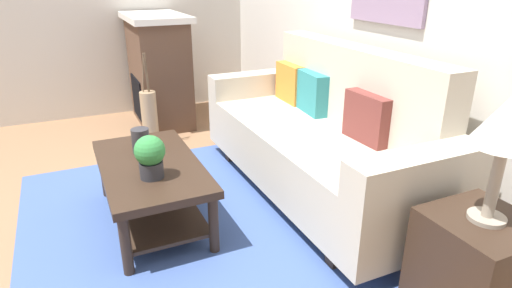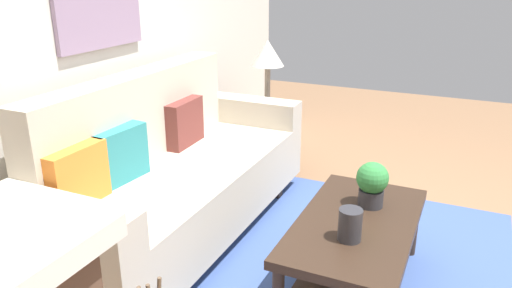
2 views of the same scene
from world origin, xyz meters
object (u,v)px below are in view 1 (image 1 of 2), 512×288
throw_pillow_orange (291,83)px  potted_plant_tabletop (150,155)px  tabletop_vase (141,141)px  couch (321,139)px  floor_vase (150,118)px  table_lamp (508,126)px  throw_pillow_maroon (368,118)px  side_table (474,272)px  throw_pillow_teal (312,92)px  coffee_table (151,179)px  fireplace (159,70)px

throw_pillow_orange → potted_plant_tabletop: size_ratio=1.37×
throw_pillow_orange → tabletop_vase: size_ratio=2.17×
couch → floor_vase: couch is taller
table_lamp → throw_pillow_maroon: bearing=170.2°
couch → side_table: size_ratio=3.94×
throw_pillow_maroon → potted_plant_tabletop: throw_pillow_maroon is taller
couch → potted_plant_tabletop: size_ratio=8.43×
throw_pillow_teal → table_lamp: 1.79m
throw_pillow_orange → coffee_table: throw_pillow_orange is taller
throw_pillow_orange → floor_vase: bearing=-127.2°
fireplace → side_table: bearing=10.3°
throw_pillow_orange → fireplace: size_ratio=0.31×
side_table → fireplace: size_ratio=0.48×
throw_pillow_teal → fireplace: bearing=-155.2°
coffee_table → table_lamp: (1.50, 1.17, 0.68)m
potted_plant_tabletop → side_table: potted_plant_tabletop is taller
coffee_table → tabletop_vase: bearing=-177.0°
side_table → coffee_table: bearing=-142.1°
floor_vase → potted_plant_tabletop: bearing=-10.5°
couch → fireplace: (-2.12, -0.70, 0.16)m
fireplace → throw_pillow_teal: bearing=24.8°
table_lamp → floor_vase: table_lamp is taller
tabletop_vase → fireplace: fireplace is taller
throw_pillow_orange → table_lamp: size_ratio=0.63×
throw_pillow_orange → side_table: size_ratio=0.64×
coffee_table → floor_vase: (-1.41, 0.27, -0.05)m
table_lamp → tabletop_vase: bearing=-145.3°
tabletop_vase → floor_vase: bearing=166.7°
coffee_table → throw_pillow_teal: bearing=100.5°
couch → potted_plant_tabletop: 1.26m
couch → throw_pillow_maroon: size_ratio=6.13×
tabletop_vase → potted_plant_tabletop: (0.41, -0.02, 0.06)m
couch → coffee_table: size_ratio=2.01×
tabletop_vase → side_table: 2.08m
throw_pillow_maroon → fireplace: 2.60m
tabletop_vase → table_lamp: table_lamp is taller
side_table → floor_vase: side_table is taller
potted_plant_tabletop → floor_vase: bearing=169.5°
floor_vase → couch: bearing=32.3°
couch → fireplace: 2.24m
couch → coffee_table: couch is taller
throw_pillow_orange → couch: bearing=-10.4°
couch → floor_vase: (-1.50, -0.95, -0.17)m
floor_vase → table_lamp: bearing=17.1°
tabletop_vase → floor_vase: (-1.21, 0.28, -0.25)m
throw_pillow_teal → side_table: size_ratio=0.64×
throw_pillow_maroon → fireplace: fireplace is taller
throw_pillow_orange → table_lamp: bearing=-5.0°
table_lamp → fireplace: bearing=-169.7°
throw_pillow_maroon → table_lamp: size_ratio=0.63×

